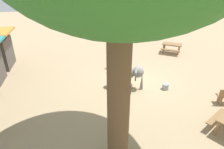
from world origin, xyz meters
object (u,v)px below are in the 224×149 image
person_handler (114,55)px  picnic_table_near (172,46)px  feed_bucket (166,87)px  elephant (125,74)px

person_handler → picnic_table_near: size_ratio=0.78×
picnic_table_near → feed_bucket: size_ratio=5.78×
elephant → feed_bucket: (-0.62, -2.20, -0.72)m
feed_bucket → person_handler: bearing=33.4°
person_handler → picnic_table_near: (2.07, -5.30, -0.36)m
picnic_table_near → feed_bucket: 6.29m
person_handler → elephant: bearing=4.0°
elephant → person_handler: bearing=112.5°
feed_bucket → picnic_table_near: bearing=-29.0°
elephant → picnic_table_near: bearing=64.2°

